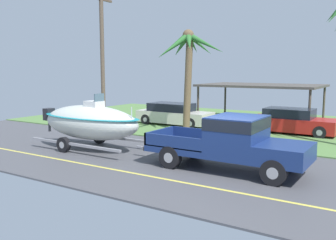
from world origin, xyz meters
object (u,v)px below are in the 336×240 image
object	(u,v)px
boat_on_trailer	(90,122)
parked_sedan_near	(174,114)
pickup_truck_towing	(236,141)
parked_sedan_far	(292,121)
palm_tree_near_left	(187,55)
carport_awning	(262,86)
utility_pole	(102,57)

from	to	relation	value
boat_on_trailer	parked_sedan_near	xyz separation A→B (m)	(-0.57, 7.96, -0.52)
pickup_truck_towing	parked_sedan_far	bearing A→B (deg)	91.81
palm_tree_near_left	carport_awning	bearing A→B (deg)	69.91
boat_on_trailer	utility_pole	size ratio (longest dim) A/B	0.78
parked_sedan_far	palm_tree_near_left	world-z (taller)	palm_tree_near_left
pickup_truck_towing	palm_tree_near_left	distance (m)	8.49
boat_on_trailer	carport_awning	world-z (taller)	carport_awning
pickup_truck_towing	carport_awning	bearing A→B (deg)	104.60
boat_on_trailer	palm_tree_near_left	bearing A→B (deg)	75.43
boat_on_trailer	palm_tree_near_left	world-z (taller)	palm_tree_near_left
carport_awning	parked_sedan_far	bearing A→B (deg)	-48.44
carport_awning	utility_pole	xyz separation A→B (m)	(-7.29, -6.99, 1.79)
boat_on_trailer	parked_sedan_near	bearing A→B (deg)	94.07
parked_sedan_near	utility_pole	xyz separation A→B (m)	(-3.02, -3.11, 3.51)
parked_sedan_far	parked_sedan_near	bearing A→B (deg)	-174.28
pickup_truck_towing	carport_awning	xyz separation A→B (m)	(-3.08, 11.84, 1.34)
utility_pole	pickup_truck_towing	bearing A→B (deg)	-25.05
pickup_truck_towing	parked_sedan_near	size ratio (longest dim) A/B	1.23
parked_sedan_far	palm_tree_near_left	xyz separation A→B (m)	(-4.99, -2.80, 3.54)
boat_on_trailer	parked_sedan_far	size ratio (longest dim) A/B	1.41
pickup_truck_towing	utility_pole	world-z (taller)	utility_pole
palm_tree_near_left	utility_pole	world-z (taller)	utility_pole
boat_on_trailer	parked_sedan_far	xyz separation A→B (m)	(6.52, 8.67, -0.52)
parked_sedan_near	carport_awning	distance (m)	6.02
pickup_truck_towing	boat_on_trailer	bearing A→B (deg)	-180.00
boat_on_trailer	utility_pole	xyz separation A→B (m)	(-3.58, 4.85, 2.99)
carport_awning	boat_on_trailer	bearing A→B (deg)	-107.40
carport_awning	palm_tree_near_left	distance (m)	6.61
parked_sedan_near	palm_tree_near_left	xyz separation A→B (m)	(2.09, -2.09, 3.54)
parked_sedan_near	boat_on_trailer	bearing A→B (deg)	-85.93
boat_on_trailer	utility_pole	distance (m)	6.73
boat_on_trailer	carport_awning	size ratio (longest dim) A/B	0.85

